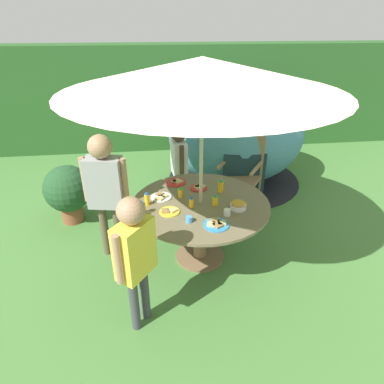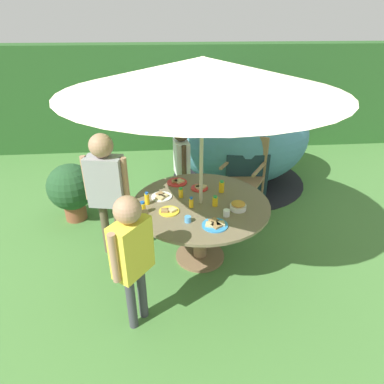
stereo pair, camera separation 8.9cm
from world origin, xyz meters
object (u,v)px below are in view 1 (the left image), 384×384
at_px(dome_tent, 236,135).
at_px(juice_bottle_center_front, 143,209).
at_px(juice_bottle_mid_left, 191,202).
at_px(plate_back_edge, 176,182).
at_px(plate_far_right, 199,187).
at_px(juice_bottle_near_right, 147,199).
at_px(child_in_white_shirt, 179,158).
at_px(cup_near, 227,212).
at_px(wooden_chair, 243,169).
at_px(child_in_grey_shirt, 105,183).
at_px(plate_near_left, 161,197).
at_px(potted_plant, 68,190).
at_px(juice_bottle_center_back, 180,193).
at_px(plate_mid_right, 216,224).
at_px(cup_far, 189,219).
at_px(snack_bowl, 238,205).
at_px(child_in_yellow_shirt, 135,249).
at_px(patio_umbrella, 202,74).
at_px(juice_bottle_front_edge, 215,201).
at_px(juice_bottle_spot_a, 221,186).
at_px(garden_table, 200,215).
at_px(plate_far_left, 169,211).

distance_m(dome_tent, juice_bottle_center_front, 2.47).
bearing_deg(dome_tent, juice_bottle_mid_left, -110.65).
height_order(plate_back_edge, juice_bottle_center_front, juice_bottle_center_front).
distance_m(plate_far_right, juice_bottle_near_right, 0.63).
height_order(child_in_white_shirt, plate_back_edge, child_in_white_shirt).
bearing_deg(cup_near, wooden_chair, 69.09).
xyz_separation_m(child_in_grey_shirt, plate_near_left, (0.55, -0.03, -0.18)).
distance_m(child_in_white_shirt, plate_far_right, 0.76).
distance_m(dome_tent, juice_bottle_near_right, 2.31).
xyz_separation_m(child_in_white_shirt, plate_near_left, (-0.26, -0.91, -0.05)).
xyz_separation_m(potted_plant, plate_back_edge, (1.31, -0.46, 0.26)).
bearing_deg(juice_bottle_center_front, juice_bottle_mid_left, 9.00).
xyz_separation_m(child_in_white_shirt, plate_back_edge, (-0.09, -0.59, -0.05)).
bearing_deg(juice_bottle_center_back, plate_back_edge, 93.72).
xyz_separation_m(plate_mid_right, juice_bottle_mid_left, (-0.18, 0.35, 0.04)).
distance_m(juice_bottle_center_back, juice_bottle_mid_left, 0.23).
relative_size(dome_tent, cup_near, 34.89).
relative_size(child_in_grey_shirt, cup_far, 22.46).
bearing_deg(snack_bowl, plate_far_right, 124.70).
bearing_deg(juice_bottle_center_back, plate_near_left, 176.62).
distance_m(plate_mid_right, juice_bottle_center_front, 0.71).
xyz_separation_m(wooden_chair, child_in_yellow_shirt, (-1.35, -1.88, 0.25)).
bearing_deg(juice_bottle_mid_left, plate_far_right, 71.69).
relative_size(patio_umbrella, wooden_chair, 2.48).
bearing_deg(child_in_white_shirt, plate_mid_right, 1.14).
height_order(child_in_white_shirt, juice_bottle_front_edge, child_in_white_shirt).
xyz_separation_m(wooden_chair, potted_plant, (-2.25, -0.16, -0.09)).
xyz_separation_m(plate_near_left, juice_bottle_center_back, (0.20, -0.01, 0.04)).
distance_m(potted_plant, child_in_grey_shirt, 1.04).
distance_m(child_in_yellow_shirt, plate_mid_right, 0.80).
distance_m(child_in_yellow_shirt, juice_bottle_spot_a, 1.33).
relative_size(plate_far_right, juice_bottle_center_back, 1.68).
distance_m(dome_tent, cup_near, 2.25).
relative_size(plate_far_right, plate_near_left, 0.86).
bearing_deg(patio_umbrella, child_in_white_shirt, 96.88).
xyz_separation_m(child_in_yellow_shirt, juice_bottle_center_front, (0.05, 0.65, -0.04)).
bearing_deg(potted_plant, cup_near, -34.50).
xyz_separation_m(garden_table, juice_bottle_near_right, (-0.53, 0.02, 0.21)).
bearing_deg(juice_bottle_front_edge, juice_bottle_mid_left, -178.59).
distance_m(plate_back_edge, cup_near, 0.85).
height_order(plate_far_left, plate_far_right, same).
bearing_deg(plate_back_edge, plate_near_left, -119.09).
height_order(dome_tent, juice_bottle_mid_left, dome_tent).
bearing_deg(dome_tent, potted_plant, -153.13).
distance_m(patio_umbrella, juice_bottle_front_edge, 1.19).
bearing_deg(plate_far_left, juice_bottle_front_edge, 9.77).
bearing_deg(juice_bottle_spot_a, child_in_grey_shirt, -178.60).
xyz_separation_m(child_in_grey_shirt, plate_far_right, (0.96, 0.12, -0.18)).
height_order(garden_table, plate_mid_right, plate_mid_right).
bearing_deg(garden_table, child_in_grey_shirt, 169.19).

